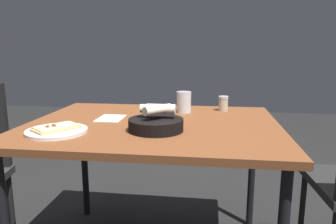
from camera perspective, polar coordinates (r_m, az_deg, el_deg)
The scene contains 6 objects.
dining_table at distance 1.50m, azimuth -2.66°, elevation -4.10°, with size 0.92×1.16×0.73m.
pizza_plate at distance 1.38m, azimuth -19.50°, elevation -3.14°, with size 0.25×0.25×0.04m.
bread_basket at distance 1.33m, azimuth -2.16°, elevation -1.86°, with size 0.23×0.23×0.11m.
beer_glass at distance 1.70m, azimuth 2.88°, elevation 1.55°, with size 0.08×0.08×0.11m.
pepper_shaker at distance 1.77m, azimuth 9.97°, elevation 1.37°, with size 0.05×0.05×0.08m.
napkin at distance 1.58m, azimuth -10.33°, elevation -1.14°, with size 0.16×0.12×0.00m.
Camera 1 is at (1.42, 0.26, 1.07)m, focal length 33.70 mm.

